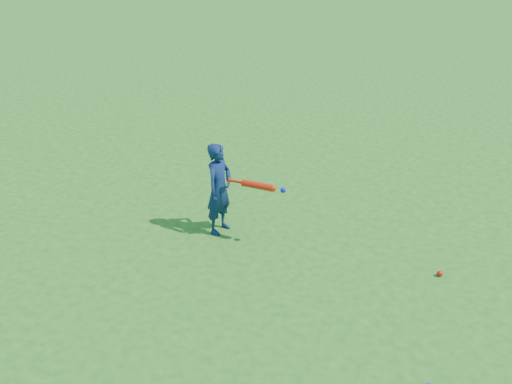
% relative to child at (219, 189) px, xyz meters
% --- Properties ---
extents(ground, '(80.00, 80.00, 0.00)m').
position_rel_child_xyz_m(ground, '(0.25, -0.11, -0.58)').
color(ground, '#1F6C19').
rests_on(ground, ground).
extents(child, '(0.29, 0.43, 1.16)m').
position_rel_child_xyz_m(child, '(0.00, 0.00, 0.00)').
color(child, '#10224D').
rests_on(child, ground).
extents(ground_ball_red, '(0.06, 0.06, 0.06)m').
position_rel_child_xyz_m(ground_ball_red, '(2.68, 0.31, -0.55)').
color(ground_ball_red, red).
rests_on(ground_ball_red, ground).
extents(bat_swing, '(0.74, 0.12, 0.08)m').
position_rel_child_xyz_m(bat_swing, '(0.58, 0.00, 0.16)').
color(bat_swing, red).
rests_on(bat_swing, ground).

